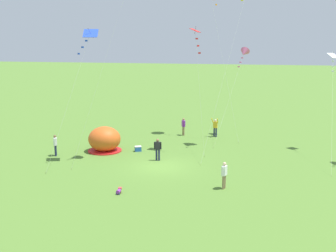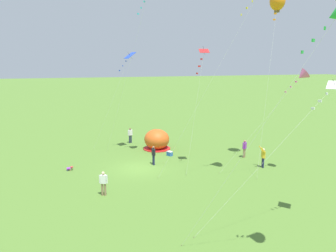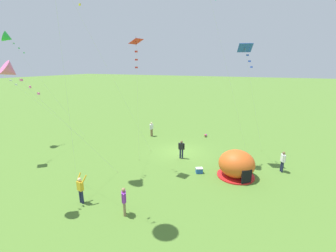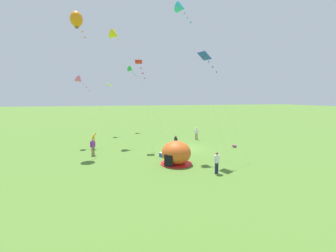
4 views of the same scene
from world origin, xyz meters
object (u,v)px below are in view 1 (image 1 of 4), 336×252
kite_pink (244,53)px  kite_red (196,36)px  toddler_crawling (119,191)px  kite_white (333,60)px  person_arms_raised (215,127)px  person_near_tent (158,148)px  cooler_box (138,149)px  person_center_field (183,126)px  person_watching_sky (224,174)px  popup_tent (104,140)px  kite_blue (89,37)px  person_with_toddler (55,144)px

kite_pink → kite_red: bearing=-116.8°
toddler_crawling → kite_white: size_ratio=0.07×
person_arms_raised → kite_red: kite_red is taller
person_arms_raised → person_near_tent: 9.54m
cooler_box → kite_white: (15.33, 4.29, 7.34)m
person_center_field → kite_red: 10.20m
person_watching_sky → kite_pink: (0.04, 15.23, 7.04)m
person_near_tent → cooler_box: bearing=137.2°
popup_tent → kite_white: kite_white is taller
person_near_tent → kite_blue: bearing=-164.6°
kite_pink → person_near_tent: bearing=-118.5°
person_near_tent → person_watching_sky: 7.40m
person_arms_raised → person_with_toddler: 15.12m
toddler_crawling → kite_blue: 11.72m
toddler_crawling → person_with_toddler: bearing=140.9°
kite_white → kite_red: (-10.79, -2.84, 1.89)m
person_center_field → kite_blue: bearing=-115.7°
person_center_field → person_near_tent: size_ratio=1.00×
person_arms_raised → person_near_tent: bearing=-110.1°
cooler_box → toddler_crawling: size_ratio=1.18×
kite_blue → popup_tent: bearing=96.1°
kite_red → person_watching_sky: bearing=-68.0°
person_watching_sky → kite_white: size_ratio=0.21×
toddler_crawling → person_watching_sky: size_ratio=0.32×
person_watching_sky → kite_pink: size_ratio=0.20×
person_arms_raised → kite_pink: kite_pink is taller
toddler_crawling → person_with_toddler: person_with_toddler is taller
person_arms_raised → kite_blue: size_ratio=0.19×
kite_white → kite_red: kite_red is taller
person_center_field → kite_white: kite_white is taller
toddler_crawling → kite_white: (13.43, 13.62, 7.38)m
kite_white → cooler_box: bearing=-164.4°
person_with_toddler → person_center_field: bearing=48.6°
cooler_box → kite_red: (4.54, 1.45, 9.23)m
kite_red → person_near_tent: bearing=-121.6°
person_with_toddler → kite_white: (21.33, 7.19, 6.60)m
cooler_box → person_watching_sky: size_ratio=0.37×
kite_pink → kite_blue: kite_blue is taller
person_with_toddler → person_watching_sky: same height
toddler_crawling → person_center_field: 16.08m
popup_tent → toddler_crawling: bearing=-62.0°
person_center_field → toddler_crawling: bearing=-92.0°
cooler_box → person_with_toddler: person_with_toddler is taller
person_arms_raised → kite_blue: kite_blue is taller
popup_tent → person_watching_sky: (10.67, -6.35, -0.03)m
cooler_box → person_center_field: person_center_field is taller
popup_tent → person_arms_raised: 11.16m
popup_tent → kite_blue: (0.30, -2.83, 8.35)m
cooler_box → person_center_field: size_ratio=0.37×
cooler_box → kite_pink: 13.87m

